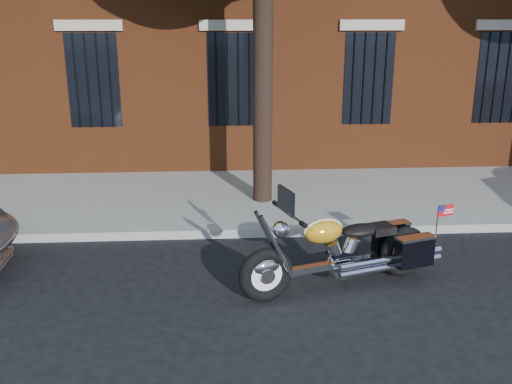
{
  "coord_description": "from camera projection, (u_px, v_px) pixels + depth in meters",
  "views": [
    {
      "loc": [
        -0.26,
        -7.54,
        3.56
      ],
      "look_at": [
        0.25,
        0.8,
        0.96
      ],
      "focal_mm": 40.0,
      "sensor_mm": 36.0,
      "label": 1
    }
  ],
  "objects": [
    {
      "name": "ground",
      "position": [
        242.0,
        272.0,
        8.26
      ],
      "size": [
        120.0,
        120.0,
        0.0
      ],
      "primitive_type": "plane",
      "color": "black",
      "rests_on": "ground"
    },
    {
      "name": "curb",
      "position": [
        239.0,
        232.0,
        9.55
      ],
      "size": [
        40.0,
        0.16,
        0.15
      ],
      "primitive_type": "cube",
      "color": "gray",
      "rests_on": "ground"
    },
    {
      "name": "motorcycle",
      "position": [
        348.0,
        252.0,
        7.67
      ],
      "size": [
        2.95,
        1.38,
        1.49
      ],
      "rotation": [
        0.0,
        0.0,
        0.31
      ],
      "color": "black",
      "rests_on": "ground"
    },
    {
      "name": "sidewalk",
      "position": [
        236.0,
        198.0,
        11.34
      ],
      "size": [
        40.0,
        3.6,
        0.15
      ],
      "primitive_type": "cube",
      "color": "gray",
      "rests_on": "ground"
    }
  ]
}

